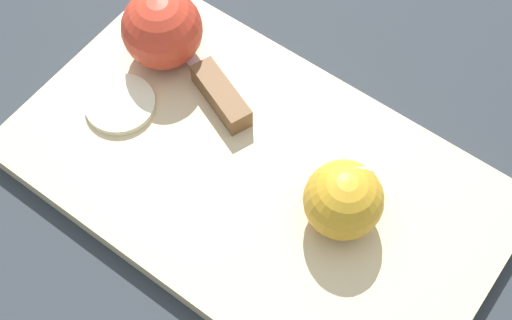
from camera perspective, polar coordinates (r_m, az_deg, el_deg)
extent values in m
plane|color=#282D33|center=(0.62, 0.00, -1.75)|extent=(4.00, 4.00, 0.00)
cube|color=#D1B789|center=(0.62, 0.00, -1.34)|extent=(0.44, 0.28, 0.02)
sphere|color=gold|center=(0.56, 7.11, -3.03)|extent=(0.06, 0.06, 0.06)
cylinder|color=beige|center=(0.57, 6.81, -2.57)|extent=(0.03, 0.05, 0.06)
sphere|color=red|center=(0.65, -7.53, 10.34)|extent=(0.07, 0.07, 0.07)
cylinder|color=beige|center=(0.66, -7.74, 10.74)|extent=(0.04, 0.06, 0.07)
cube|color=silver|center=(0.69, -6.15, 9.25)|extent=(0.08, 0.05, 0.00)
cube|color=brown|center=(0.64, -2.80, 5.17)|extent=(0.07, 0.05, 0.02)
cylinder|color=beige|center=(0.65, -10.81, 4.42)|extent=(0.06, 0.06, 0.01)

